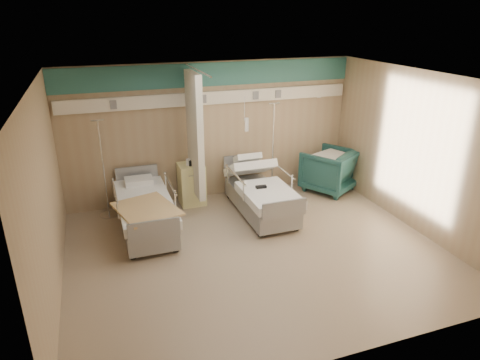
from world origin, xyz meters
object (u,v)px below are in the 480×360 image
Objects in this scene: bedside_cabinet at (192,184)px; iv_stand_left at (107,197)px; bed_left at (146,215)px; iv_stand_right at (272,175)px; bed_right at (261,198)px; visitor_armchair at (329,170)px.

iv_stand_left is at bearing -179.12° from bedside_cabinet.
bedside_cabinet is (1.05, 0.90, 0.11)m from bed_left.
iv_stand_right is 1.04× the size of iv_stand_left.
iv_stand_right is (0.62, 0.89, 0.09)m from bed_right.
visitor_armchair is (4.05, 0.60, 0.15)m from bed_left.
iv_stand_right is (1.77, -0.01, -0.02)m from bedside_cabinet.
bed_left is 1.39m from bedside_cabinet.
iv_stand_right is at bearing 17.46° from bed_left.
visitor_armchair reaches higher than bed_left.
bedside_cabinet is 0.43× the size of iv_stand_right.
bedside_cabinet is at bearing 0.88° from iv_stand_left.
iv_stand_left is at bearing 125.05° from bed_left.
iv_stand_left is (-0.61, 0.87, 0.07)m from bed_left.
bed_left is 1.10× the size of iv_stand_right.
iv_stand_right is at bearing 55.09° from bed_right.
iv_stand_right reaches higher than bed_left.
bedside_cabinet is (-1.15, 0.90, 0.11)m from bed_right.
visitor_armchair is at bearing 17.97° from bed_right.
visitor_armchair is (1.85, 0.60, 0.15)m from bed_right.
visitor_armchair is (3.00, -0.30, 0.04)m from bedside_cabinet.
iv_stand_left reaches higher than bed_right.
iv_stand_right is (-1.23, 0.29, -0.06)m from visitor_armchair.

